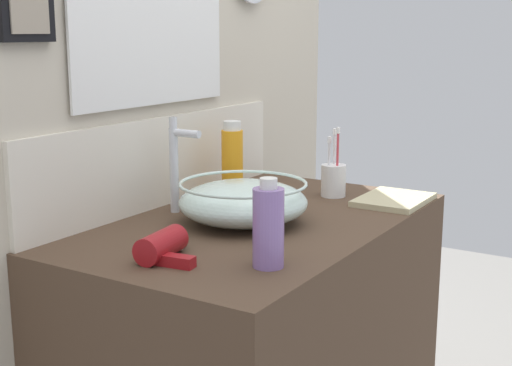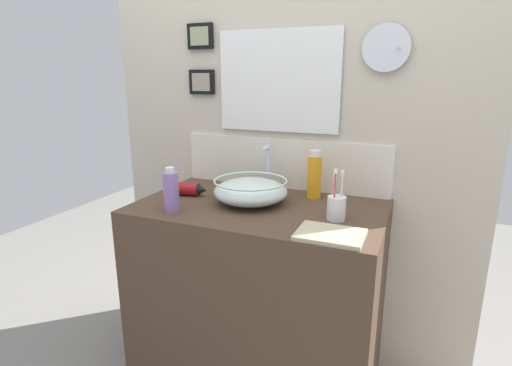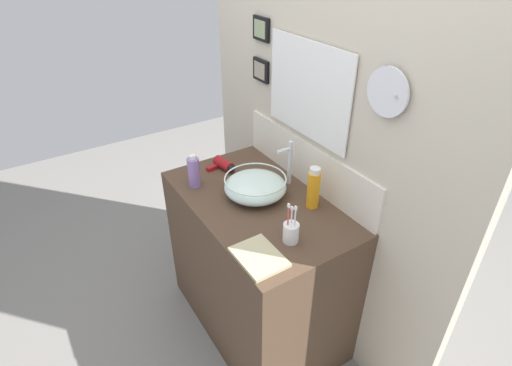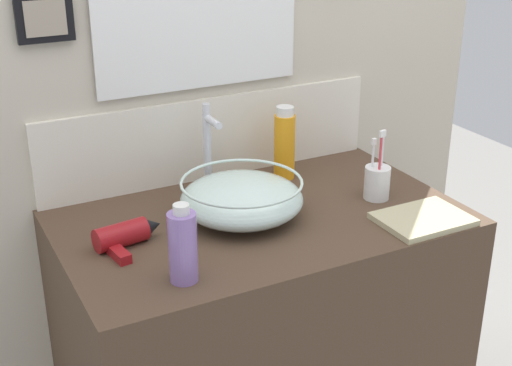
{
  "view_description": "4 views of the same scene",
  "coord_description": "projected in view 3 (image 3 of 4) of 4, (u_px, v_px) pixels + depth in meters",
  "views": [
    {
      "loc": [
        -1.51,
        -0.93,
        1.41
      ],
      "look_at": [
        -0.01,
        0.0,
        1.03
      ],
      "focal_mm": 50.0,
      "sensor_mm": 36.0,
      "label": 1
    },
    {
      "loc": [
        0.63,
        -1.53,
        1.48
      ],
      "look_at": [
        -0.01,
        0.0,
        1.03
      ],
      "focal_mm": 28.0,
      "sensor_mm": 36.0,
      "label": 2
    },
    {
      "loc": [
        1.42,
        -0.91,
        2.12
      ],
      "look_at": [
        -0.01,
        0.0,
        1.03
      ],
      "focal_mm": 28.0,
      "sensor_mm": 36.0,
      "label": 3
    },
    {
      "loc": [
        -0.8,
        -1.52,
        1.76
      ],
      "look_at": [
        -0.01,
        0.0,
        1.03
      ],
      "focal_mm": 50.0,
      "sensor_mm": 36.0,
      "label": 4
    }
  ],
  "objects": [
    {
      "name": "ground_plane",
      "position": [
        257.0,
        319.0,
        2.56
      ],
      "size": [
        6.0,
        6.0,
        0.0
      ],
      "primitive_type": "plane",
      "color": "gray"
    },
    {
      "name": "vanity_counter",
      "position": [
        257.0,
        266.0,
        2.31
      ],
      "size": [
        1.07,
        0.64,
        0.93
      ],
      "primitive_type": "cube",
      "color": "#4C3828",
      "rests_on": "ground"
    },
    {
      "name": "back_panel",
      "position": [
        314.0,
        135.0,
        2.07
      ],
      "size": [
        1.9,
        0.09,
        2.42
      ],
      "color": "beige",
      "rests_on": "ground"
    },
    {
      "name": "glass_bowl_sink",
      "position": [
        255.0,
        186.0,
        2.07
      ],
      "size": [
        0.33,
        0.33,
        0.11
      ],
      "color": "silver",
      "rests_on": "vanity_counter"
    },
    {
      "name": "faucet",
      "position": [
        289.0,
        161.0,
        2.12
      ],
      "size": [
        0.02,
        0.1,
        0.26
      ],
      "color": "silver",
      "rests_on": "vanity_counter"
    },
    {
      "name": "hair_drier",
      "position": [
        224.0,
        165.0,
        2.31
      ],
      "size": [
        0.18,
        0.14,
        0.06
      ],
      "color": "maroon",
      "rests_on": "vanity_counter"
    },
    {
      "name": "toothbrush_cup",
      "position": [
        291.0,
        232.0,
        1.77
      ],
      "size": [
        0.07,
        0.07,
        0.21
      ],
      "color": "white",
      "rests_on": "vanity_counter"
    },
    {
      "name": "spray_bottle",
      "position": [
        194.0,
        172.0,
        2.14
      ],
      "size": [
        0.07,
        0.07,
        0.19
      ],
      "color": "#8C6BB2",
      "rests_on": "vanity_counter"
    },
    {
      "name": "lotion_bottle",
      "position": [
        314.0,
        188.0,
        1.96
      ],
      "size": [
        0.06,
        0.06,
        0.22
      ],
      "color": "orange",
      "rests_on": "vanity_counter"
    },
    {
      "name": "hand_towel",
      "position": [
        259.0,
        257.0,
        1.7
      ],
      "size": [
        0.23,
        0.18,
        0.02
      ],
      "primitive_type": "cube",
      "color": "tan",
      "rests_on": "vanity_counter"
    }
  ]
}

